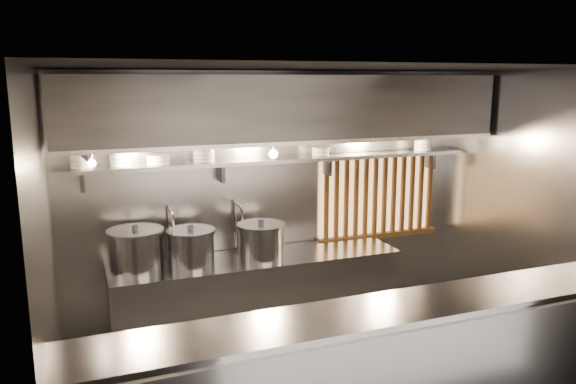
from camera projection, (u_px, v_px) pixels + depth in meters
ceiling at (335, 68)px, 4.50m from camera, size 4.50×4.50×0.00m
wall_back at (273, 201)px, 6.15m from camera, size 4.50×0.00×4.50m
wall_left at (46, 267)px, 3.98m from camera, size 0.00×3.00×3.00m
wall_right at (537, 214)px, 5.57m from camera, size 0.00×3.00×3.00m
serving_counter at (387, 381)px, 4.06m from camera, size 4.50×0.56×1.13m
cooking_bench at (259, 298)px, 5.89m from camera, size 3.00×0.70×0.90m
bowl_shelf at (279, 160)px, 5.89m from camera, size 4.40×0.34×0.04m
exhaust_hood at (286, 108)px, 5.58m from camera, size 4.40×0.81×0.65m
wood_screen at (379, 195)px, 6.57m from camera, size 1.56×0.09×1.04m
faucet_left at (170, 221)px, 5.64m from camera, size 0.04×0.30×0.50m
faucet_right at (237, 215)px, 5.89m from camera, size 0.04×0.30×0.50m
heat_lamp at (88, 156)px, 4.75m from camera, size 0.25×0.35×0.20m
pendant_bulb at (273, 154)px, 5.73m from camera, size 0.09×0.09×0.19m
stock_pot_left at (191, 248)px, 5.49m from camera, size 0.54×0.54×0.41m
stock_pot_mid at (136, 250)px, 5.36m from camera, size 0.65×0.65×0.45m
stock_pot_right at (261, 241)px, 5.74m from camera, size 0.55×0.55×0.41m
bowl_stack_0 at (81, 159)px, 5.18m from camera, size 0.22×0.22×0.17m
bowl_stack_1 at (121, 157)px, 5.31m from camera, size 0.23×0.23×0.17m
bowl_stack_2 at (159, 159)px, 5.44m from camera, size 0.24×0.24×0.09m
bowl_stack_3 at (204, 153)px, 5.59m from camera, size 0.23×0.23×0.17m
bowl_stack_4 at (321, 151)px, 6.05m from camera, size 0.20×0.20×0.09m
bowl_stack_5 at (423, 143)px, 6.50m from camera, size 0.21×0.21×0.17m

